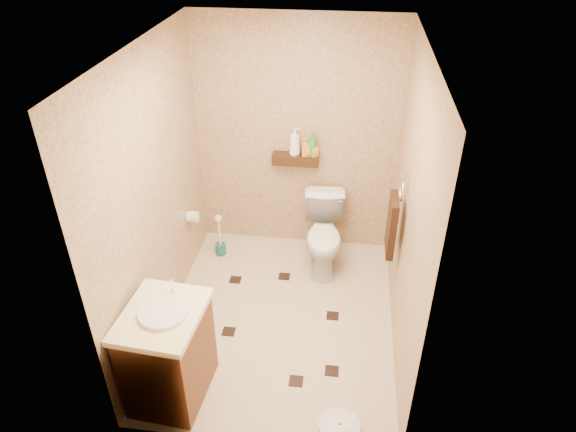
# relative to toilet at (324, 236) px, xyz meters

# --- Properties ---
(ground) EXTENTS (2.50, 2.50, 0.00)m
(ground) POSITION_rel_toilet_xyz_m (-0.33, -0.83, -0.36)
(ground) COLOR beige
(ground) RESTS_ON ground
(wall_back) EXTENTS (2.00, 0.04, 2.40)m
(wall_back) POSITION_rel_toilet_xyz_m (-0.33, 0.42, 0.84)
(wall_back) COLOR tan
(wall_back) RESTS_ON ground
(wall_front) EXTENTS (2.00, 0.04, 2.40)m
(wall_front) POSITION_rel_toilet_xyz_m (-0.33, -2.08, 0.84)
(wall_front) COLOR tan
(wall_front) RESTS_ON ground
(wall_left) EXTENTS (0.04, 2.50, 2.40)m
(wall_left) POSITION_rel_toilet_xyz_m (-1.33, -0.83, 0.84)
(wall_left) COLOR tan
(wall_left) RESTS_ON ground
(wall_right) EXTENTS (0.04, 2.50, 2.40)m
(wall_right) POSITION_rel_toilet_xyz_m (0.67, -0.83, 0.84)
(wall_right) COLOR tan
(wall_right) RESTS_ON ground
(ceiling) EXTENTS (2.00, 2.50, 0.02)m
(ceiling) POSITION_rel_toilet_xyz_m (-0.33, -0.83, 2.04)
(ceiling) COLOR silver
(ceiling) RESTS_ON wall_back
(wall_shelf) EXTENTS (0.46, 0.14, 0.10)m
(wall_shelf) POSITION_rel_toilet_xyz_m (-0.33, 0.34, 0.66)
(wall_shelf) COLOR #361C0E
(wall_shelf) RESTS_ON wall_back
(floor_accents) EXTENTS (1.12, 1.38, 0.01)m
(floor_accents) POSITION_rel_toilet_xyz_m (-0.30, -0.88, -0.36)
(floor_accents) COLOR black
(floor_accents) RESTS_ON ground
(toilet) EXTENTS (0.46, 0.74, 0.73)m
(toilet) POSITION_rel_toilet_xyz_m (0.00, 0.00, 0.00)
(toilet) COLOR white
(toilet) RESTS_ON ground
(vanity) EXTENTS (0.59, 0.70, 0.93)m
(vanity) POSITION_rel_toilet_xyz_m (-1.03, -1.72, 0.05)
(vanity) COLOR brown
(vanity) RESTS_ON ground
(bathroom_scale) EXTENTS (0.37, 0.37, 0.06)m
(bathroom_scale) POSITION_rel_toilet_xyz_m (0.25, -1.90, -0.33)
(bathroom_scale) COLOR silver
(bathroom_scale) RESTS_ON ground
(toilet_brush) EXTENTS (0.11, 0.11, 0.48)m
(toilet_brush) POSITION_rel_toilet_xyz_m (-1.09, 0.05, -0.19)
(toilet_brush) COLOR #175E5F
(toilet_brush) RESTS_ON ground
(towel_ring) EXTENTS (0.12, 0.30, 0.76)m
(towel_ring) POSITION_rel_toilet_xyz_m (0.58, -0.58, 0.58)
(towel_ring) COLOR silver
(towel_ring) RESTS_ON wall_right
(toilet_paper) EXTENTS (0.12, 0.11, 0.12)m
(toilet_paper) POSITION_rel_toilet_xyz_m (-1.27, -0.18, 0.24)
(toilet_paper) COLOR silver
(toilet_paper) RESTS_ON wall_left
(bottle_a) EXTENTS (0.13, 0.13, 0.28)m
(bottle_a) POSITION_rel_toilet_xyz_m (-0.34, 0.34, 0.85)
(bottle_a) COLOR white
(bottle_a) RESTS_ON wall_shelf
(bottle_b) EXTENTS (0.10, 0.10, 0.18)m
(bottle_b) POSITION_rel_toilet_xyz_m (-0.23, 0.34, 0.80)
(bottle_b) COLOR orange
(bottle_b) RESTS_ON wall_shelf
(bottle_c) EXTENTS (0.13, 0.13, 0.13)m
(bottle_c) POSITION_rel_toilet_xyz_m (-0.21, 0.34, 0.77)
(bottle_c) COLOR #F3561C
(bottle_c) RESTS_ON wall_shelf
(bottle_d) EXTENTS (0.12, 0.12, 0.25)m
(bottle_d) POSITION_rel_toilet_xyz_m (-0.17, 0.34, 0.83)
(bottle_d) COLOR #34862C
(bottle_d) RESTS_ON wall_shelf
(bottle_e) EXTENTS (0.09, 0.09, 0.15)m
(bottle_e) POSITION_rel_toilet_xyz_m (-0.15, 0.34, 0.78)
(bottle_e) COLOR #E99B4D
(bottle_e) RESTS_ON wall_shelf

